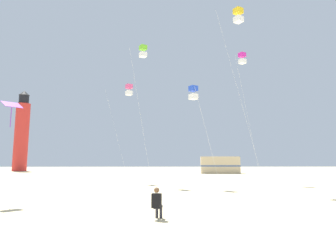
{
  "coord_description": "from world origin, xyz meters",
  "views": [
    {
      "loc": [
        0.75,
        -6.98,
        2.14
      ],
      "look_at": [
        1.27,
        12.82,
        5.03
      ],
      "focal_mm": 33.04,
      "sensor_mm": 36.0,
      "label": 1
    }
  ],
  "objects_px": {
    "kite_box_gold": "(238,16)",
    "kite_box_magenta": "(242,58)",
    "kite_diamond_violet": "(11,107)",
    "kite_box_blue": "(193,93)",
    "kite_box_lime": "(143,51)",
    "lighthouse_distant": "(22,133)",
    "rv_van_tan": "(220,165)",
    "kite_flyer_standing": "(157,202)",
    "kite_box_rainbow": "(129,90)"
  },
  "relations": [
    {
      "from": "kite_box_blue",
      "to": "kite_box_magenta",
      "type": "bearing_deg",
      "value": 43.11
    },
    {
      "from": "kite_box_lime",
      "to": "kite_box_rainbow",
      "type": "distance_m",
      "value": 4.65
    },
    {
      "from": "kite_box_blue",
      "to": "lighthouse_distant",
      "type": "height_order",
      "value": "lighthouse_distant"
    },
    {
      "from": "kite_flyer_standing",
      "to": "kite_diamond_violet",
      "type": "height_order",
      "value": "kite_diamond_violet"
    },
    {
      "from": "kite_diamond_violet",
      "to": "rv_van_tan",
      "type": "bearing_deg",
      "value": 63.49
    },
    {
      "from": "kite_diamond_violet",
      "to": "rv_van_tan",
      "type": "height_order",
      "value": "kite_diamond_violet"
    },
    {
      "from": "kite_box_rainbow",
      "to": "kite_box_gold",
      "type": "bearing_deg",
      "value": -43.24
    },
    {
      "from": "rv_van_tan",
      "to": "lighthouse_distant",
      "type": "bearing_deg",
      "value": 166.42
    },
    {
      "from": "kite_box_blue",
      "to": "kite_box_rainbow",
      "type": "height_order",
      "value": "kite_box_rainbow"
    },
    {
      "from": "kite_diamond_violet",
      "to": "lighthouse_distant",
      "type": "xyz_separation_m",
      "value": [
        -20.98,
        48.65,
        2.94
      ]
    },
    {
      "from": "kite_flyer_standing",
      "to": "kite_box_blue",
      "type": "distance_m",
      "value": 15.6
    },
    {
      "from": "rv_van_tan",
      "to": "kite_flyer_standing",
      "type": "bearing_deg",
      "value": -99.47
    },
    {
      "from": "lighthouse_distant",
      "to": "rv_van_tan",
      "type": "bearing_deg",
      "value": -18.26
    },
    {
      "from": "kite_flyer_standing",
      "to": "kite_box_blue",
      "type": "height_order",
      "value": "kite_box_blue"
    },
    {
      "from": "kite_box_gold",
      "to": "kite_box_lime",
      "type": "distance_m",
      "value": 9.7
    },
    {
      "from": "kite_flyer_standing",
      "to": "kite_diamond_violet",
      "type": "relative_size",
      "value": 0.22
    },
    {
      "from": "kite_box_magenta",
      "to": "rv_van_tan",
      "type": "height_order",
      "value": "kite_box_magenta"
    },
    {
      "from": "lighthouse_distant",
      "to": "rv_van_tan",
      "type": "distance_m",
      "value": 41.41
    },
    {
      "from": "kite_box_magenta",
      "to": "rv_van_tan",
      "type": "bearing_deg",
      "value": 85.89
    },
    {
      "from": "kite_box_lime",
      "to": "kite_flyer_standing",
      "type": "bearing_deg",
      "value": -84.66
    },
    {
      "from": "kite_box_magenta",
      "to": "kite_diamond_violet",
      "type": "bearing_deg",
      "value": -138.41
    },
    {
      "from": "kite_flyer_standing",
      "to": "rv_van_tan",
      "type": "distance_m",
      "value": 41.5
    },
    {
      "from": "kite_box_lime",
      "to": "kite_box_blue",
      "type": "height_order",
      "value": "kite_box_lime"
    },
    {
      "from": "lighthouse_distant",
      "to": "rv_van_tan",
      "type": "xyz_separation_m",
      "value": [
        38.85,
        -12.82,
        -6.45
      ]
    },
    {
      "from": "kite_diamond_violet",
      "to": "rv_van_tan",
      "type": "xyz_separation_m",
      "value": [
        17.87,
        35.83,
        -3.51
      ]
    },
    {
      "from": "kite_flyer_standing",
      "to": "lighthouse_distant",
      "type": "height_order",
      "value": "lighthouse_distant"
    },
    {
      "from": "kite_diamond_violet",
      "to": "kite_box_gold",
      "type": "height_order",
      "value": "kite_box_gold"
    },
    {
      "from": "kite_flyer_standing",
      "to": "kite_box_magenta",
      "type": "distance_m",
      "value": 24.01
    },
    {
      "from": "kite_box_gold",
      "to": "kite_box_magenta",
      "type": "relative_size",
      "value": 1.06
    },
    {
      "from": "lighthouse_distant",
      "to": "kite_flyer_standing",
      "type": "bearing_deg",
      "value": -61.58
    },
    {
      "from": "kite_box_rainbow",
      "to": "rv_van_tan",
      "type": "xyz_separation_m",
      "value": [
        13.31,
        20.43,
        -8.05
      ]
    },
    {
      "from": "kite_flyer_standing",
      "to": "kite_box_gold",
      "type": "xyz_separation_m",
      "value": [
        6.22,
        10.98,
        12.81
      ]
    },
    {
      "from": "kite_box_rainbow",
      "to": "kite_diamond_violet",
      "type": "bearing_deg",
      "value": -106.49
    },
    {
      "from": "kite_box_rainbow",
      "to": "kite_box_lime",
      "type": "bearing_deg",
      "value": -62.75
    },
    {
      "from": "kite_box_magenta",
      "to": "kite_box_blue",
      "type": "xyz_separation_m",
      "value": [
        -5.72,
        -5.36,
        -4.87
      ]
    },
    {
      "from": "kite_box_lime",
      "to": "kite_box_rainbow",
      "type": "relative_size",
      "value": 1.31
    },
    {
      "from": "kite_flyer_standing",
      "to": "kite_box_magenta",
      "type": "height_order",
      "value": "kite_box_magenta"
    },
    {
      "from": "kite_diamond_violet",
      "to": "kite_box_gold",
      "type": "relative_size",
      "value": 0.37
    },
    {
      "from": "kite_box_lime",
      "to": "rv_van_tan",
      "type": "bearing_deg",
      "value": 63.57
    },
    {
      "from": "kite_box_gold",
      "to": "rv_van_tan",
      "type": "height_order",
      "value": "kite_box_gold"
    },
    {
      "from": "kite_diamond_violet",
      "to": "kite_box_blue",
      "type": "height_order",
      "value": "kite_box_blue"
    },
    {
      "from": "kite_flyer_standing",
      "to": "kite_diamond_violet",
      "type": "bearing_deg",
      "value": -14.77
    },
    {
      "from": "kite_box_gold",
      "to": "kite_diamond_violet",
      "type": "bearing_deg",
      "value": -154.77
    },
    {
      "from": "kite_box_blue",
      "to": "kite_diamond_violet",
      "type": "bearing_deg",
      "value": -139.26
    },
    {
      "from": "kite_box_magenta",
      "to": "kite_box_rainbow",
      "type": "height_order",
      "value": "kite_box_magenta"
    },
    {
      "from": "kite_box_rainbow",
      "to": "rv_van_tan",
      "type": "distance_m",
      "value": 25.68
    },
    {
      "from": "kite_box_magenta",
      "to": "kite_box_lime",
      "type": "bearing_deg",
      "value": -167.69
    },
    {
      "from": "kite_box_lime",
      "to": "lighthouse_distant",
      "type": "xyz_separation_m",
      "value": [
        -27.15,
        36.37,
        -4.66
      ]
    },
    {
      "from": "kite_box_magenta",
      "to": "kite_box_rainbow",
      "type": "distance_m",
      "value": 12.24
    },
    {
      "from": "lighthouse_distant",
      "to": "rv_van_tan",
      "type": "height_order",
      "value": "lighthouse_distant"
    }
  ]
}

